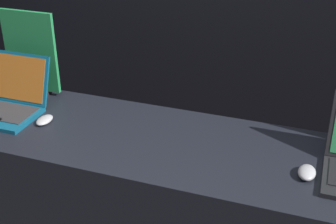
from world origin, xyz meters
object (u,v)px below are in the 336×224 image
Objects in this scene: laptop_front at (8,100)px; mouse_front at (44,120)px; mouse_back at (307,172)px; promo_stand_front at (31,55)px.

laptop_front is 0.24m from mouse_front.
laptop_front is 1.46m from mouse_back.
promo_stand_front is (-0.23, 0.28, 0.20)m from mouse_front.
promo_stand_front is at bearing 167.85° from mouse_back.
mouse_back is at bearing -1.60° from mouse_front.
mouse_front is 0.42m from promo_stand_front.
mouse_back is (1.45, -0.08, -0.04)m from laptop_front.
promo_stand_front is 1.50m from mouse_back.
laptop_front is 3.29× the size of mouse_front.
laptop_front is at bearing -90.00° from promo_stand_front.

